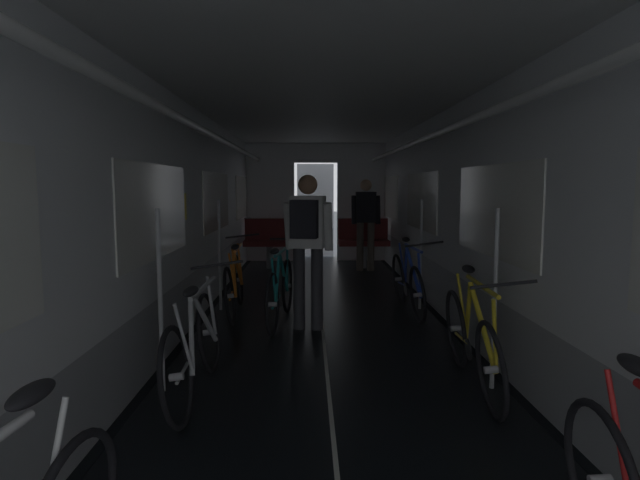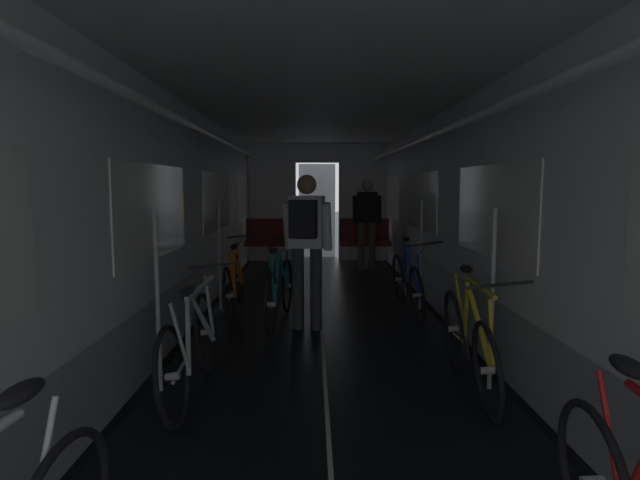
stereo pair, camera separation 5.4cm
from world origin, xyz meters
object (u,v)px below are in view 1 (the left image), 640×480
bicycle_orange (235,283)px  person_standing_near_bench (366,218)px  bicycle_yellow (472,340)px  person_cyclist_aisle (307,237)px  bench_seat_far_left (269,238)px  bench_seat_far_right (363,238)px  bicycle_blue (408,282)px  bicycle_silver (195,346)px  bicycle_teal_in_aisle (280,290)px

bicycle_orange → person_standing_near_bench: 3.82m
bicycle_yellow → person_cyclist_aisle: person_cyclist_aisle is taller
person_cyclist_aisle → person_standing_near_bench: (1.07, 3.92, -0.04)m
bench_seat_far_left → person_cyclist_aisle: bearing=-80.3°
bench_seat_far_right → bicycle_yellow: (0.21, -5.96, -0.19)m
bench_seat_far_right → person_standing_near_bench: bearing=-89.6°
bicycle_blue → bicycle_silver: bicycle_silver is taller
bench_seat_far_left → bicycle_teal_in_aisle: (0.43, -4.03, -0.18)m
bicycle_blue → bicycle_yellow: (0.04, -2.39, 0.00)m
bench_seat_far_right → bicycle_orange: (-1.95, -3.60, -0.19)m
bicycle_silver → bicycle_blue: bearing=50.2°
person_cyclist_aisle → bicycle_teal_in_aisle: 0.75m
bicycle_yellow → person_standing_near_bench: bearing=92.1°
bench_seat_far_left → person_standing_near_bench: 1.89m
bicycle_silver → person_cyclist_aisle: bearing=64.7°
bicycle_orange → bicycle_silver: bicycle_silver is taller
bicycle_silver → bicycle_teal_in_aisle: bicycle_silver is taller
bench_seat_far_right → bicycle_silver: size_ratio=0.58×
bench_seat_far_left → bicycle_orange: size_ratio=0.58×
person_cyclist_aisle → bench_seat_far_left: bearing=99.7°
person_cyclist_aisle → bench_seat_far_right: bearing=76.1°
person_cyclist_aisle → bicycle_yellow: bearing=-52.6°
bench_seat_far_left → bench_seat_far_right: size_ratio=1.00×
person_cyclist_aisle → bicycle_teal_in_aisle: person_cyclist_aisle is taller
bicycle_blue → bicycle_yellow: same height
bicycle_orange → person_standing_near_bench: size_ratio=1.00×
bicycle_yellow → person_cyclist_aisle: (-1.27, 1.67, 0.63)m
bicycle_yellow → bicycle_orange: bearing=132.5°
bicycle_orange → bench_seat_far_right: bearing=61.5°
bench_seat_far_left → bench_seat_far_right: bearing=0.0°
bench_seat_far_left → person_standing_near_bench: (1.80, -0.38, 0.41)m
bench_seat_far_right → person_cyclist_aisle: bearing=-103.9°
bicycle_blue → person_cyclist_aisle: person_cyclist_aisle is taller
bench_seat_far_right → bicycle_teal_in_aisle: 4.26m
bench_seat_far_right → bicycle_blue: bearing=-87.2°
person_standing_near_bench → bicycle_blue: bearing=-87.0°
bicycle_yellow → person_cyclist_aisle: 2.19m
bicycle_orange → bicycle_teal_in_aisle: 0.73m
bicycle_teal_in_aisle → person_standing_near_bench: person_standing_near_bench is taller
bench_seat_far_right → bicycle_silver: bicycle_silver is taller
person_cyclist_aisle → bicycle_teal_in_aisle: bearing=139.3°
bicycle_silver → bicycle_teal_in_aisle: bearing=75.5°
bench_seat_far_left → bicycle_blue: 4.09m
bench_seat_far_right → bicycle_orange: bearing=-118.5°
person_cyclist_aisle → person_standing_near_bench: size_ratio=1.00×
bicycle_orange → person_standing_near_bench: bearing=58.7°
bicycle_blue → bicycle_yellow: size_ratio=1.00×
bench_seat_far_right → bicycle_teal_in_aisle: bench_seat_far_right is taller
bicycle_teal_in_aisle → bicycle_yellow: bearing=-50.7°
bicycle_orange → bicycle_yellow: same height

